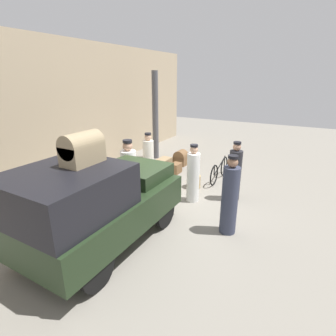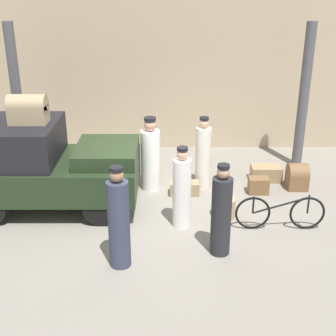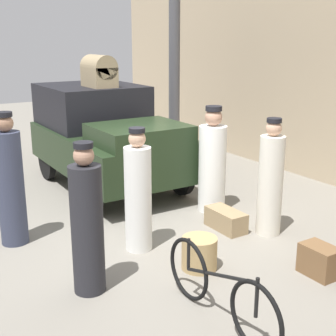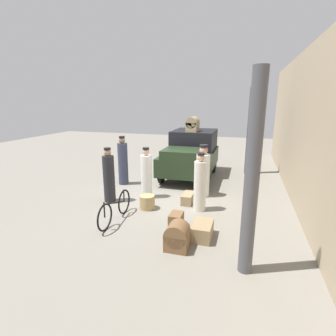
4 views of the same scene
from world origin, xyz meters
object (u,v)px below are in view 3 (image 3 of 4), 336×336
(truck, at_px, (105,134))
(trunk_on_truck_roof, at_px, (99,71))
(suitcase_black_upright, at_px, (320,261))
(bicycle, at_px, (219,290))
(porter_with_bicycle, at_px, (87,225))
(porter_standing_middle, at_px, (271,182))
(wicker_basket, at_px, (199,253))
(conductor_in_dark_uniform, at_px, (138,195))
(suitcase_tan_flat, at_px, (226,220))
(porter_lifting_near_truck, at_px, (212,164))
(porter_carrying_trunk, at_px, (10,185))

(truck, relative_size, trunk_on_truck_roof, 4.81)
(suitcase_black_upright, bearing_deg, trunk_on_truck_roof, -172.86)
(bicycle, height_order, porter_with_bicycle, porter_with_bicycle)
(porter_standing_middle, bearing_deg, porter_with_bicycle, -87.58)
(wicker_basket, height_order, suitcase_black_upright, wicker_basket)
(bicycle, height_order, wicker_basket, bicycle)
(trunk_on_truck_roof, bearing_deg, conductor_in_dark_uniform, -15.81)
(bicycle, bearing_deg, porter_with_bicycle, -145.93)
(suitcase_black_upright, distance_m, suitcase_tan_flat, 1.66)
(porter_with_bicycle, relative_size, suitcase_tan_flat, 2.59)
(porter_with_bicycle, bearing_deg, suitcase_black_upright, 65.33)
(porter_lifting_near_truck, bearing_deg, porter_carrying_trunk, -97.73)
(conductor_in_dark_uniform, bearing_deg, bicycle, -4.24)
(bicycle, distance_m, porter_with_bicycle, 1.54)
(porter_with_bicycle, xyz_separation_m, trunk_on_truck_roof, (-3.66, 1.82, 1.33))
(trunk_on_truck_roof, bearing_deg, wicker_basket, -7.31)
(wicker_basket, relative_size, porter_carrying_trunk, 0.24)
(truck, xyz_separation_m, bicycle, (4.72, -0.99, -0.63))
(wicker_basket, bearing_deg, truck, 172.36)
(porter_standing_middle, xyz_separation_m, suitcase_tan_flat, (-0.43, -0.43, -0.62))
(truck, xyz_separation_m, suitcase_tan_flat, (2.95, 0.53, -0.83))
(suitcase_black_upright, bearing_deg, suitcase_tan_flat, -177.64)
(porter_with_bicycle, distance_m, conductor_in_dark_uniform, 1.17)
(bicycle, relative_size, porter_lifting_near_truck, 1.02)
(bicycle, bearing_deg, porter_lifting_near_truck, 144.03)
(bicycle, relative_size, suitcase_black_upright, 3.90)
(bicycle, distance_m, porter_carrying_trunk, 3.22)
(bicycle, xyz_separation_m, suitcase_tan_flat, (-1.77, 1.52, -0.20))
(porter_with_bicycle, distance_m, suitcase_tan_flat, 2.50)
(bicycle, xyz_separation_m, trunk_on_truck_roof, (-4.89, 0.99, 1.76))
(bicycle, bearing_deg, porter_carrying_trunk, -157.80)
(truck, height_order, suitcase_black_upright, truck)
(wicker_basket, bearing_deg, suitcase_black_upright, 51.07)
(porter_standing_middle, height_order, suitcase_tan_flat, porter_standing_middle)
(porter_carrying_trunk, distance_m, trunk_on_truck_roof, 3.20)
(porter_with_bicycle, bearing_deg, wicker_basket, 80.30)
(porter_with_bicycle, bearing_deg, trunk_on_truck_roof, 153.53)
(truck, height_order, porter_lifting_near_truck, truck)
(wicker_basket, height_order, porter_standing_middle, porter_standing_middle)
(porter_carrying_trunk, relative_size, trunk_on_truck_roof, 2.44)
(bicycle, height_order, porter_lifting_near_truck, porter_lifting_near_truck)
(porter_with_bicycle, height_order, porter_lifting_near_truck, porter_lifting_near_truck)
(bicycle, bearing_deg, suitcase_tan_flat, 139.32)
(bicycle, xyz_separation_m, porter_with_bicycle, (-1.23, -0.83, 0.42))
(trunk_on_truck_roof, bearing_deg, porter_lifting_near_truck, 19.71)
(wicker_basket, relative_size, porter_lifting_near_truck, 0.25)
(porter_standing_middle, relative_size, suitcase_tan_flat, 2.56)
(wicker_basket, bearing_deg, conductor_in_dark_uniform, -157.90)
(porter_with_bicycle, xyz_separation_m, porter_standing_middle, (-0.12, 2.78, -0.01))
(suitcase_black_upright, bearing_deg, conductor_in_dark_uniform, -140.47)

